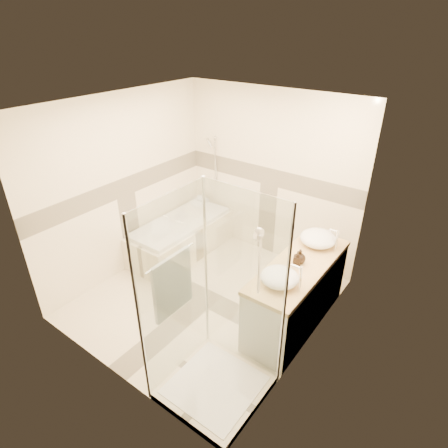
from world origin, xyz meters
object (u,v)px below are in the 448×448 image
Objects in this scene: vessel_sink_near at (318,238)px; amenity_bottle_b at (300,256)px; shower_enclosure at (210,344)px; vanity at (297,294)px; bathtub at (181,235)px; vessel_sink_far at (279,277)px; amenity_bottle_a at (297,259)px.

vessel_sink_near is 2.55× the size of amenity_bottle_b.
vanity is at bearing 77.03° from shower_enclosure.
bathtub is at bearing 138.90° from shower_enclosure.
shower_enclosure is 1.85m from vessel_sink_near.
vessel_sink_far is at bearing 71.64° from shower_enclosure.
amenity_bottle_a is 1.06× the size of amenity_bottle_b.
shower_enclosure is at bearing -41.10° from bathtub.
shower_enclosure is 0.96m from vessel_sink_far.
amenity_bottle_b is (-0.02, 0.02, 0.51)m from vanity.
amenity_bottle_a is (0.27, 1.22, 0.44)m from shower_enclosure.
amenity_bottle_b reaches higher than vanity.
vessel_sink_far is (0.00, -0.95, -0.01)m from vessel_sink_near.
amenity_bottle_b is (0.27, 1.29, 0.43)m from shower_enclosure.
bathtub is 2.25m from amenity_bottle_b.
amenity_bottle_a is at bearing 90.00° from vessel_sink_far.
bathtub is at bearing -175.86° from vessel_sink_near.
vessel_sink_near is 1.08× the size of vessel_sink_far.
vessel_sink_near is 0.95m from vessel_sink_far.
amenity_bottle_a is at bearing 77.41° from shower_enclosure.
vanity is 8.98× the size of amenity_bottle_a.
vessel_sink_far is 0.47m from amenity_bottle_b.
amenity_bottle_b is (2.13, -0.33, 0.63)m from bathtub.
shower_enclosure reaches higher than vanity.
shower_enclosure is 11.95× the size of amenity_bottle_b.
vessel_sink_near reaches higher than vessel_sink_far.
shower_enclosure reaches higher than amenity_bottle_b.
bathtub is 3.91× the size of vessel_sink_near.
amenity_bottle_a reaches higher than amenity_bottle_b.
vessel_sink_far is 2.35× the size of amenity_bottle_b.
vanity is 0.72m from vessel_sink_near.
amenity_bottle_a is at bearing -10.62° from bathtub.
vessel_sink_near is at bearing 92.27° from vanity.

